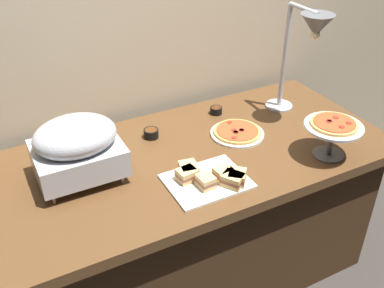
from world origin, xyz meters
The scene contains 10 objects.
ground_plane centered at (0.00, 0.00, 0.00)m, with size 8.00×8.00×0.00m, color #38332D.
back_wall centered at (0.00, 0.50, 1.20)m, with size 4.40×0.04×2.40m, color #C6B593.
buffet_table centered at (0.00, 0.00, 0.39)m, with size 1.90×0.84×0.76m.
chafing_dish centered at (-0.44, 0.05, 0.91)m, with size 0.34×0.28×0.27m.
heat_lamp centered at (0.66, 0.03, 1.19)m, with size 0.15×0.33×0.55m.
pizza_plate_front centered at (0.31, 0.04, 0.77)m, with size 0.25×0.25×0.03m.
pizza_plate_center centered at (0.57, -0.29, 0.89)m, with size 0.25×0.25×0.17m.
sandwich_platter centered at (0.01, -0.22, 0.78)m, with size 0.32×0.25×0.06m.
sauce_cup_near centered at (-0.06, 0.21, 0.78)m, with size 0.07×0.07×0.04m.
sauce_cup_far centered at (0.32, 0.27, 0.78)m, with size 0.06×0.06×0.04m.
Camera 1 is at (-0.71, -1.45, 1.85)m, focal length 41.49 mm.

